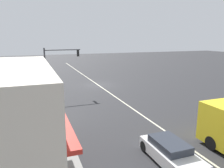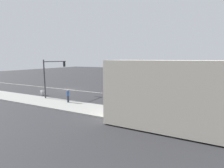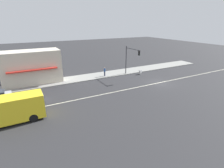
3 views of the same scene
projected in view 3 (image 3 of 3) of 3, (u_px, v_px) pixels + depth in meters
ground_plane at (57, 104)px, 23.12m from camera, size 160.00×160.00×0.00m
sidewalk_right at (43, 84)px, 30.34m from camera, size 4.00×73.00×0.12m
lane_marking_center at (160, 83)px, 31.13m from camera, size 0.16×60.00×0.01m
building_corner_store at (32, 67)px, 29.99m from camera, size 4.77×9.50×5.60m
traffic_signal_main at (130, 56)px, 33.85m from camera, size 4.59×0.34×5.60m
pedestrian at (105, 71)px, 34.26m from camera, size 0.34×0.34×1.76m
warning_aframe_sign at (140, 72)px, 35.96m from camera, size 0.45×0.53×0.84m
delivery_truck at (9, 110)px, 18.49m from camera, size 2.44×7.50×2.87m
van_white at (27, 98)px, 23.22m from camera, size 1.78×4.26×1.30m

